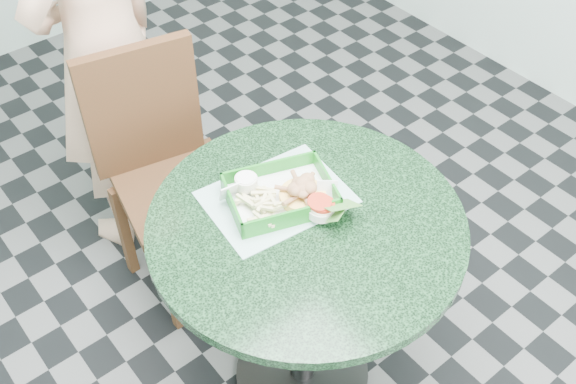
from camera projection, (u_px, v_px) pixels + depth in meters
floor at (302, 373)px, 2.29m from camera, size 4.00×5.00×0.02m
cafe_table at (305, 266)px, 1.88m from camera, size 0.84×0.84×0.75m
dining_chair at (164, 161)px, 2.26m from camera, size 0.38×0.38×0.93m
diner_person at (101, 33)px, 2.20m from camera, size 0.75×0.62×1.74m
placemat at (277, 203)px, 1.82m from camera, size 0.40×0.31×0.00m
food_basket at (280, 202)px, 1.80m from camera, size 0.27×0.20×0.06m
crab_sandwich at (302, 189)px, 1.78m from camera, size 0.12×0.12×0.07m
fries_pile at (268, 210)px, 1.75m from camera, size 0.14×0.15×0.04m
sauce_ramekin at (245, 195)px, 1.77m from camera, size 0.06×0.06×0.03m
garnish_cup at (330, 202)px, 1.77m from camera, size 0.11×0.11×0.04m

